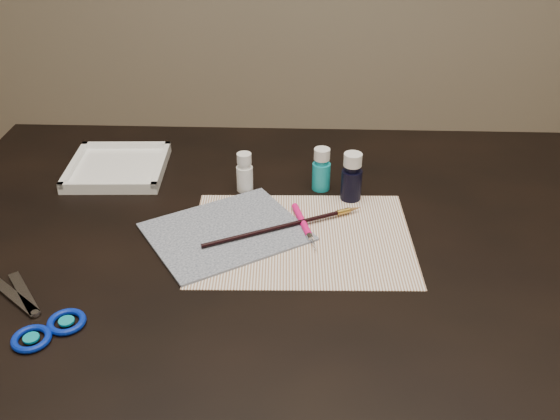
{
  "coord_description": "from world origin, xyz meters",
  "views": [
    {
      "loc": [
        0.03,
        -0.9,
        1.35
      ],
      "look_at": [
        0.0,
        0.0,
        0.8
      ],
      "focal_mm": 40.0,
      "sensor_mm": 36.0,
      "label": 1
    }
  ],
  "objects_px": {
    "canvas": "(226,232)",
    "palette_tray": "(118,167)",
    "paint_bottle_cyan": "(321,169)",
    "scissors": "(24,309)",
    "paint_bottle_white": "(245,172)",
    "paint_bottle_navy": "(352,177)",
    "paper": "(301,238)"
  },
  "relations": [
    {
      "from": "paint_bottle_white",
      "to": "paint_bottle_navy",
      "type": "xyz_separation_m",
      "value": [
        0.2,
        -0.03,
        0.01
      ]
    },
    {
      "from": "paint_bottle_white",
      "to": "paper",
      "type": "bearing_deg",
      "value": -55.95
    },
    {
      "from": "paper",
      "to": "paint_bottle_navy",
      "type": "xyz_separation_m",
      "value": [
        0.09,
        0.14,
        0.05
      ]
    },
    {
      "from": "scissors",
      "to": "palette_tray",
      "type": "distance_m",
      "value": 0.44
    },
    {
      "from": "canvas",
      "to": "paint_bottle_cyan",
      "type": "distance_m",
      "value": 0.24
    },
    {
      "from": "paint_bottle_white",
      "to": "palette_tray",
      "type": "xyz_separation_m",
      "value": [
        -0.27,
        0.07,
        -0.03
      ]
    },
    {
      "from": "paper",
      "to": "palette_tray",
      "type": "bearing_deg",
      "value": 148.69
    },
    {
      "from": "canvas",
      "to": "scissors",
      "type": "distance_m",
      "value": 0.35
    },
    {
      "from": "paint_bottle_cyan",
      "to": "palette_tray",
      "type": "relative_size",
      "value": 0.45
    },
    {
      "from": "paint_bottle_white",
      "to": "paint_bottle_cyan",
      "type": "relative_size",
      "value": 0.91
    },
    {
      "from": "canvas",
      "to": "palette_tray",
      "type": "distance_m",
      "value": 0.33
    },
    {
      "from": "paint_bottle_white",
      "to": "scissors",
      "type": "xyz_separation_m",
      "value": [
        -0.29,
        -0.37,
        -0.03
      ]
    },
    {
      "from": "scissors",
      "to": "palette_tray",
      "type": "bearing_deg",
      "value": -54.11
    },
    {
      "from": "palette_tray",
      "to": "scissors",
      "type": "bearing_deg",
      "value": -93.01
    },
    {
      "from": "scissors",
      "to": "palette_tray",
      "type": "relative_size",
      "value": 1.11
    },
    {
      "from": "paper",
      "to": "scissors",
      "type": "xyz_separation_m",
      "value": [
        -0.4,
        -0.21,
        0.0
      ]
    },
    {
      "from": "paint_bottle_navy",
      "to": "paper",
      "type": "bearing_deg",
      "value": -123.75
    },
    {
      "from": "paint_bottle_cyan",
      "to": "scissors",
      "type": "relative_size",
      "value": 0.41
    },
    {
      "from": "paint_bottle_white",
      "to": "palette_tray",
      "type": "relative_size",
      "value": 0.41
    },
    {
      "from": "paint_bottle_white",
      "to": "paint_bottle_navy",
      "type": "bearing_deg",
      "value": -7.66
    },
    {
      "from": "paint_bottle_navy",
      "to": "paint_bottle_cyan",
      "type": "bearing_deg",
      "value": 146.01
    },
    {
      "from": "paper",
      "to": "scissors",
      "type": "relative_size",
      "value": 1.78
    },
    {
      "from": "paint_bottle_white",
      "to": "scissors",
      "type": "relative_size",
      "value": 0.37
    },
    {
      "from": "paint_bottle_cyan",
      "to": "palette_tray",
      "type": "xyz_separation_m",
      "value": [
        -0.41,
        0.06,
        -0.03
      ]
    },
    {
      "from": "paper",
      "to": "paint_bottle_navy",
      "type": "bearing_deg",
      "value": 56.25
    },
    {
      "from": "paint_bottle_navy",
      "to": "scissors",
      "type": "relative_size",
      "value": 0.45
    },
    {
      "from": "paint_bottle_white",
      "to": "paint_bottle_cyan",
      "type": "xyz_separation_m",
      "value": [
        0.15,
        0.01,
        0.0
      ]
    },
    {
      "from": "paint_bottle_white",
      "to": "paint_bottle_cyan",
      "type": "bearing_deg",
      "value": 3.95
    },
    {
      "from": "paint_bottle_white",
      "to": "paint_bottle_navy",
      "type": "height_order",
      "value": "paint_bottle_navy"
    },
    {
      "from": "canvas",
      "to": "paint_bottle_cyan",
      "type": "bearing_deg",
      "value": 44.65
    },
    {
      "from": "canvas",
      "to": "scissors",
      "type": "height_order",
      "value": "scissors"
    },
    {
      "from": "paint_bottle_navy",
      "to": "palette_tray",
      "type": "bearing_deg",
      "value": 168.86
    }
  ]
}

